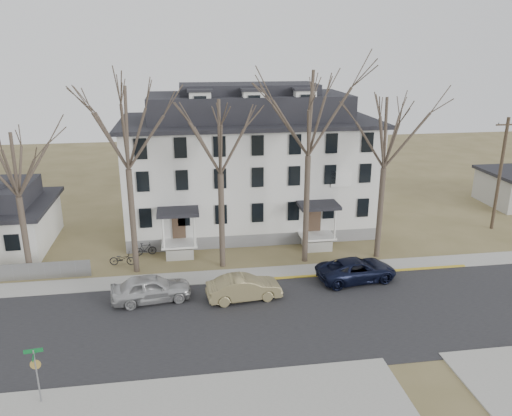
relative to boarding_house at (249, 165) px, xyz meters
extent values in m
plane|color=olive|center=(2.00, -17.95, -5.38)|extent=(120.00, 120.00, 0.00)
cube|color=#27272A|center=(2.00, -15.95, -5.38)|extent=(120.00, 10.00, 0.04)
cube|color=#A09F97|center=(2.00, -9.95, -5.38)|extent=(120.00, 2.00, 0.08)
cube|color=#A09F97|center=(-6.00, -22.95, -5.38)|extent=(20.00, 5.00, 0.08)
cube|color=gold|center=(7.00, -10.85, -5.38)|extent=(14.00, 0.25, 0.06)
cube|color=slate|center=(0.00, 0.05, -4.88)|extent=(20.00, 10.00, 1.00)
cube|color=silver|center=(0.00, 0.05, -0.38)|extent=(20.00, 10.00, 8.00)
cube|color=black|center=(0.00, 0.05, 3.72)|extent=(20.80, 10.80, 0.30)
cube|color=black|center=(0.00, 0.05, 4.87)|extent=(16.00, 7.00, 2.00)
cube|color=black|center=(0.00, 0.05, 6.27)|extent=(11.00, 4.50, 0.80)
cube|color=white|center=(-6.00, -5.91, -4.38)|extent=(2.60, 2.00, 0.16)
cube|color=white|center=(4.50, -5.91, -4.38)|extent=(2.60, 2.00, 0.16)
cube|color=white|center=(6.50, -5.03, -0.18)|extent=(1.60, 0.08, 1.20)
cylinder|color=#473B31|center=(-9.00, -8.15, -1.74)|extent=(0.40, 0.40, 7.28)
cylinder|color=#473B31|center=(-3.00, -8.15, -2.00)|extent=(0.40, 0.40, 6.76)
cylinder|color=#473B31|center=(3.00, -8.15, -1.48)|extent=(0.40, 0.40, 7.80)
cylinder|color=#473B31|center=(8.50, -8.15, -2.00)|extent=(0.40, 0.40, 6.76)
cylinder|color=#473B31|center=(-16.00, -8.15, -2.52)|extent=(0.40, 0.40, 5.72)
cylinder|color=#3D3023|center=(20.50, -3.95, -0.63)|extent=(0.28, 0.28, 9.50)
cube|color=#3D3023|center=(20.50, -3.95, 3.52)|extent=(2.00, 0.12, 0.12)
imported|color=#B3B3B3|center=(-7.74, -12.64, -4.56)|extent=(5.05, 2.56, 1.65)
imported|color=olive|center=(-2.10, -13.27, -4.62)|extent=(4.73, 2.07, 1.51)
imported|color=black|center=(5.64, -11.78, -4.64)|extent=(5.59, 3.10, 1.48)
imported|color=black|center=(-10.06, -7.06, -4.90)|extent=(1.87, 0.82, 0.95)
imported|color=black|center=(-8.54, -5.49, -4.89)|extent=(1.67, 0.64, 0.98)
cylinder|color=gray|center=(-12.12, -21.28, -4.02)|extent=(0.07, 0.07, 2.72)
cube|color=#0C5926|center=(-12.12, -21.28, -2.72)|extent=(0.78, 0.03, 0.19)
cube|color=#0C5926|center=(-12.12, -21.28, -2.94)|extent=(0.03, 0.78, 0.19)
camera|label=1|loc=(-5.44, -40.67, 9.64)|focal=35.00mm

